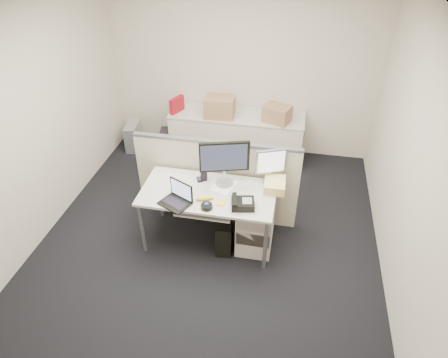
% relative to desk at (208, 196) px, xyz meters
% --- Properties ---
extents(floor, '(4.00, 4.50, 0.01)m').
position_rel_desk_xyz_m(floor, '(0.00, 0.00, -0.67)').
color(floor, black).
rests_on(floor, ground).
extents(ceiling, '(4.00, 4.50, 0.01)m').
position_rel_desk_xyz_m(ceiling, '(0.00, 0.00, 2.04)').
color(ceiling, white).
rests_on(ceiling, ground).
extents(wall_back, '(4.00, 0.02, 2.70)m').
position_rel_desk_xyz_m(wall_back, '(0.00, 2.25, 0.69)').
color(wall_back, beige).
rests_on(wall_back, ground).
extents(wall_front, '(4.00, 0.02, 2.70)m').
position_rel_desk_xyz_m(wall_front, '(0.00, -2.25, 0.69)').
color(wall_front, beige).
rests_on(wall_front, ground).
extents(wall_left, '(0.02, 4.50, 2.70)m').
position_rel_desk_xyz_m(wall_left, '(-2.00, 0.00, 0.69)').
color(wall_left, beige).
rests_on(wall_left, ground).
extents(wall_right, '(0.02, 4.50, 2.70)m').
position_rel_desk_xyz_m(wall_right, '(2.00, 0.00, 0.69)').
color(wall_right, beige).
rests_on(wall_right, ground).
extents(desk, '(1.50, 0.75, 0.73)m').
position_rel_desk_xyz_m(desk, '(0.00, 0.00, 0.00)').
color(desk, silver).
rests_on(desk, floor).
extents(keyboard_tray, '(0.62, 0.32, 0.02)m').
position_rel_desk_xyz_m(keyboard_tray, '(0.00, -0.18, -0.04)').
color(keyboard_tray, silver).
rests_on(keyboard_tray, desk).
extents(drawer_pedestal, '(0.40, 0.55, 0.65)m').
position_rel_desk_xyz_m(drawer_pedestal, '(0.55, 0.05, -0.34)').
color(drawer_pedestal, beige).
rests_on(drawer_pedestal, floor).
extents(cubicle_partition, '(2.00, 0.06, 1.10)m').
position_rel_desk_xyz_m(cubicle_partition, '(0.00, 0.45, -0.11)').
color(cubicle_partition, beige).
rests_on(cubicle_partition, floor).
extents(back_counter, '(2.00, 0.60, 0.72)m').
position_rel_desk_xyz_m(back_counter, '(0.00, 1.93, -0.30)').
color(back_counter, beige).
rests_on(back_counter, floor).
extents(monitor_main, '(0.59, 0.36, 0.55)m').
position_rel_desk_xyz_m(monitor_main, '(0.15, 0.18, 0.34)').
color(monitor_main, black).
rests_on(monitor_main, desk).
extents(monitor_small, '(0.39, 0.29, 0.43)m').
position_rel_desk_xyz_m(monitor_small, '(0.65, 0.32, 0.28)').
color(monitor_small, '#B7B7BC').
rests_on(monitor_small, desk).
extents(laptop, '(0.38, 0.35, 0.23)m').
position_rel_desk_xyz_m(laptop, '(-0.30, -0.28, 0.18)').
color(laptop, black).
rests_on(laptop, desk).
extents(trackball, '(0.17, 0.17, 0.05)m').
position_rel_desk_xyz_m(trackball, '(0.05, -0.28, 0.09)').
color(trackball, black).
rests_on(trackball, desk).
extents(desk_phone, '(0.28, 0.24, 0.08)m').
position_rel_desk_xyz_m(desk_phone, '(0.42, -0.18, 0.10)').
color(desk_phone, black).
rests_on(desk_phone, desk).
extents(paper_stack, '(0.29, 0.33, 0.01)m').
position_rel_desk_xyz_m(paper_stack, '(0.15, 0.12, 0.07)').
color(paper_stack, white).
rests_on(paper_stack, desk).
extents(sticky_pad, '(0.10, 0.10, 0.01)m').
position_rel_desk_xyz_m(sticky_pad, '(0.18, -0.18, 0.07)').
color(sticky_pad, yellow).
rests_on(sticky_pad, desk).
extents(travel_mug, '(0.11, 0.11, 0.17)m').
position_rel_desk_xyz_m(travel_mug, '(-0.10, 0.22, 0.15)').
color(travel_mug, black).
rests_on(travel_mug, desk).
extents(banana, '(0.21, 0.12, 0.04)m').
position_rel_desk_xyz_m(banana, '(0.00, -0.15, 0.09)').
color(banana, yellow).
rests_on(banana, desk).
extents(cellphone, '(0.09, 0.12, 0.01)m').
position_rel_desk_xyz_m(cellphone, '(-0.15, 0.20, 0.07)').
color(cellphone, black).
rests_on(cellphone, desk).
extents(manila_folders, '(0.24, 0.30, 0.11)m').
position_rel_desk_xyz_m(manila_folders, '(0.72, 0.20, 0.12)').
color(manila_folders, '#F8D184').
rests_on(manila_folders, desk).
extents(keyboard, '(0.52, 0.29, 0.03)m').
position_rel_desk_xyz_m(keyboard, '(0.05, -0.14, -0.02)').
color(keyboard, black).
rests_on(keyboard, keyboard_tray).
extents(pc_tower_desk, '(0.22, 0.46, 0.41)m').
position_rel_desk_xyz_m(pc_tower_desk, '(0.20, -0.05, -0.46)').
color(pc_tower_desk, black).
rests_on(pc_tower_desk, floor).
extents(pc_tower_spare_dark, '(0.28, 0.51, 0.45)m').
position_rel_desk_xyz_m(pc_tower_spare_dark, '(-1.05, 1.63, -0.44)').
color(pc_tower_spare_dark, black).
rests_on(pc_tower_spare_dark, floor).
extents(pc_tower_spare_silver, '(0.24, 0.48, 0.43)m').
position_rel_desk_xyz_m(pc_tower_spare_silver, '(-1.70, 1.88, -0.45)').
color(pc_tower_spare_silver, '#B7B7BC').
rests_on(pc_tower_spare_silver, floor).
extents(cardboard_box_left, '(0.44, 0.34, 0.32)m').
position_rel_desk_xyz_m(cardboard_box_left, '(-0.24, 1.81, 0.22)').
color(cardboard_box_left, '#A2724B').
rests_on(cardboard_box_left, back_counter).
extents(cardboard_box_right, '(0.44, 0.39, 0.26)m').
position_rel_desk_xyz_m(cardboard_box_right, '(0.60, 1.81, 0.19)').
color(cardboard_box_right, '#A2724B').
rests_on(cardboard_box_right, back_counter).
extents(red_binder, '(0.17, 0.28, 0.25)m').
position_rel_desk_xyz_m(red_binder, '(-0.90, 1.83, 0.18)').
color(red_binder, maroon).
rests_on(red_binder, back_counter).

